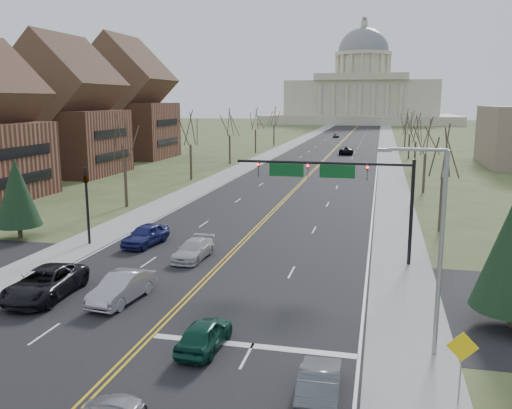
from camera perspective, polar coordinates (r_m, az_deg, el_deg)
The scene contains 35 objects.
ground at distance 27.81m, azimuth -10.23°, elevation -12.58°, with size 600.00×600.00×0.00m, color #434C26.
road at distance 134.20m, azimuth 8.60°, elevation 6.11°, with size 20.00×380.00×0.01m, color black.
cross_road at distance 33.01m, azimuth -6.10°, elevation -8.61°, with size 120.00×14.00×0.01m, color black.
sidewalk_left at distance 135.66m, azimuth 3.52°, elevation 6.26°, with size 4.00×380.00×0.03m, color gray.
sidewalk_right at distance 133.81m, azimuth 13.76°, elevation 5.91°, with size 4.00×380.00×0.03m, color gray.
center_line at distance 134.20m, azimuth 8.60°, elevation 6.11°, with size 0.42×380.00×0.01m, color gold.
edge_line_left at distance 135.31m, azimuth 4.44°, elevation 6.24°, with size 0.15×380.00×0.01m, color silver.
edge_line_right at distance 133.80m, azimuth 12.81°, elevation 5.95°, with size 0.15×380.00×0.01m, color silver.
stop_bar at distance 25.48m, azimuth -0.40°, elevation -14.64°, with size 9.50×0.50×0.01m, color silver.
capitol at distance 273.48m, azimuth 11.07°, elevation 11.40°, with size 90.00×60.00×50.00m.
signal_mast at distance 37.33m, azimuth 8.44°, elevation 2.73°, with size 12.12×0.44×7.20m.
signal_left at distance 43.46m, azimuth -17.38°, elevation 0.76°, with size 0.32×0.36×6.00m.
street_light at distance 24.18m, azimuth 18.33°, elevation -3.49°, with size 2.90×0.25×9.07m.
warn_sign at distance 21.56m, azimuth 20.85°, elevation -14.49°, with size 1.13×0.07×2.87m.
tree_r_0 at distance 47.84m, azimuth 19.22°, elevation 4.97°, with size 3.74×3.74×8.50m.
tree_l_0 at distance 57.63m, azimuth -13.76°, elevation 6.57°, with size 3.96×3.96×9.00m.
tree_r_1 at distance 67.69m, azimuth 17.48°, elevation 6.65°, with size 3.74×3.74×8.50m.
tree_l_1 at distance 76.00m, azimuth -6.95°, elevation 7.78°, with size 3.96×3.96×9.00m.
tree_r_2 at distance 87.62m, azimuth 16.52°, elevation 7.57°, with size 3.74×3.74×8.50m.
tree_l_2 at distance 95.02m, azimuth -2.81°, elevation 8.46°, with size 3.96×3.96×9.00m.
tree_r_3 at distance 107.57m, azimuth 15.92°, elevation 8.14°, with size 3.74×3.74×8.50m.
tree_l_3 at distance 114.38m, azimuth -0.05°, elevation 8.89°, with size 3.96×3.96×9.00m.
tree_r_4 at distance 127.53m, azimuth 15.50°, elevation 8.54°, with size 3.74×3.74×8.50m.
tree_l_4 at distance 133.93m, azimuth 1.91°, elevation 9.18°, with size 3.96×3.96×9.00m.
conifer_l at distance 47.45m, azimuth -23.88°, elevation 1.18°, with size 3.64×3.64×6.50m.
bldg_left_mid at distance 86.80m, azimuth -19.49°, elevation 8.68°, with size 15.10×14.28×20.75m.
bldg_left_far at distance 108.70m, azimuth -13.59°, elevation 9.86°, with size 17.10×14.28×23.25m.
car_nb_inner_lead at distance 25.05m, azimuth -5.45°, elevation -13.44°, with size 1.61×4.01×1.37m, color #0D3C2D.
car_nb_outer_lead at distance 21.20m, azimuth 6.69°, elevation -18.23°, with size 1.48×4.23×1.39m, color #494C51.
car_sb_inner_lead at distance 31.24m, azimuth -13.94°, elevation -8.47°, with size 1.68×4.82×1.59m, color #96999E.
car_sb_outer_lead at distance 33.14m, azimuth -21.34°, elevation -7.71°, with size 2.77×6.01×1.67m, color black.
car_sb_inner_second at distance 38.40m, azimuth -6.62°, elevation -4.76°, with size 1.87×4.59×1.33m, color #BBBBBB.
car_sb_outer_second at distance 42.55m, azimuth -11.54°, elevation -3.15°, with size 1.92×4.77×1.62m, color navy.
car_far_nb at distance 113.76m, azimuth 9.48°, elevation 5.65°, with size 2.71×5.89×1.64m, color black.
car_far_sb at distance 164.61m, azimuth 8.43°, elevation 7.24°, with size 1.75×4.35×1.48m, color #53545B.
Camera 1 is at (10.35, -23.35, 11.01)m, focal length 38.00 mm.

